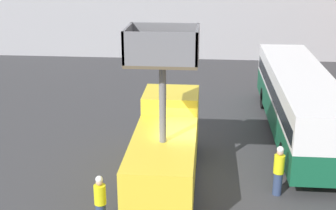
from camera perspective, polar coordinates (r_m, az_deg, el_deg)
name	(u,v)px	position (r m, az deg, el deg)	size (l,w,h in m)	color
ground_plane	(190,180)	(18.25, 2.64, -9.10)	(120.00, 120.00, 0.00)	#38383A
utility_truck	(166,143)	(17.61, -0.22, -4.68)	(2.33, 7.23, 6.10)	yellow
city_bus	(298,98)	(22.52, 15.61, 0.86)	(2.51, 12.16, 3.11)	#145638
road_worker_near_truck	(100,201)	(15.24, -8.26, -11.56)	(0.38, 0.38, 1.79)	navy
road_worker_directing	(279,170)	(17.28, 13.33, -7.78)	(0.38, 0.38, 1.90)	navy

